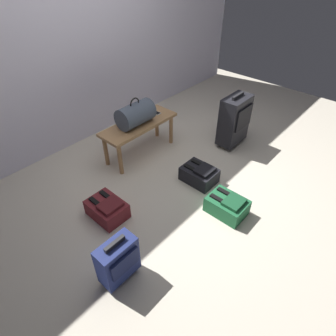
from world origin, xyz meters
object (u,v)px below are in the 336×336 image
at_px(duffel_bag_slate, 136,114).
at_px(backpack_dark, 199,174).
at_px(suitcase_small_navy, 118,260).
at_px(bench, 139,128).
at_px(backpack_maroon, 107,209).
at_px(backpack_green, 227,205).
at_px(cell_phone, 155,112).
at_px(suitcase_upright_charcoal, 234,120).

xyz_separation_m(duffel_bag_slate, backpack_dark, (0.10, -0.89, -0.48)).
xyz_separation_m(suitcase_small_navy, backpack_dark, (1.38, 0.25, -0.15)).
bearing_deg(bench, backpack_dark, -86.15).
bearing_deg(backpack_maroon, backpack_green, -45.96).
distance_m(cell_phone, backpack_green, 1.54).
xyz_separation_m(duffel_bag_slate, suitcase_upright_charcoal, (0.99, -0.75, -0.21)).
distance_m(suitcase_upright_charcoal, suitcase_small_navy, 2.31).
bearing_deg(cell_phone, suitcase_small_navy, -144.45).
relative_size(suitcase_upright_charcoal, backpack_maroon, 1.87).
bearing_deg(backpack_dark, bench, 93.85).
bearing_deg(backpack_green, bench, 84.15).
bearing_deg(cell_phone, suitcase_upright_charcoal, -51.04).
bearing_deg(backpack_dark, suitcase_upright_charcoal, 8.78).
bearing_deg(backpack_dark, cell_phone, 74.41).
xyz_separation_m(backpack_dark, backpack_maroon, (-1.03, 0.36, 0.00)).
xyz_separation_m(backpack_green, backpack_dark, (0.20, 0.50, 0.00)).
height_order(duffel_bag_slate, backpack_maroon, duffel_bag_slate).
height_order(duffel_bag_slate, suitcase_upright_charcoal, duffel_bag_slate).
distance_m(backpack_green, backpack_maroon, 1.19).
height_order(cell_phone, backpack_green, cell_phone).
relative_size(backpack_green, backpack_maroon, 1.00).
bearing_deg(suitcase_small_navy, suitcase_upright_charcoal, 9.62).
height_order(duffel_bag_slate, cell_phone, duffel_bag_slate).
bearing_deg(backpack_green, suitcase_upright_charcoal, 30.06).
height_order(bench, suitcase_upright_charcoal, suitcase_upright_charcoal).
bearing_deg(duffel_bag_slate, suitcase_small_navy, -138.38).
xyz_separation_m(suitcase_small_navy, backpack_green, (1.18, -0.25, -0.15)).
bearing_deg(suitcase_upright_charcoal, backpack_maroon, 173.49).
bearing_deg(suitcase_upright_charcoal, suitcase_small_navy, -170.38).
distance_m(suitcase_small_navy, backpack_maroon, 0.72).
bearing_deg(bench, backpack_maroon, -151.07).
bearing_deg(suitcase_upright_charcoal, backpack_green, -149.94).
relative_size(suitcase_upright_charcoal, backpack_green, 1.87).
relative_size(cell_phone, backpack_maroon, 0.38).
height_order(cell_phone, backpack_maroon, cell_phone).
height_order(cell_phone, backpack_dark, cell_phone).
bearing_deg(backpack_maroon, cell_phone, 23.80).
relative_size(bench, cell_phone, 6.94).
bearing_deg(duffel_bag_slate, bench, 0.00).
bearing_deg(backpack_green, backpack_maroon, 134.04).
height_order(backpack_dark, backpack_maroon, same).
xyz_separation_m(duffel_bag_slate, backpack_green, (-0.10, -1.39, -0.48)).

